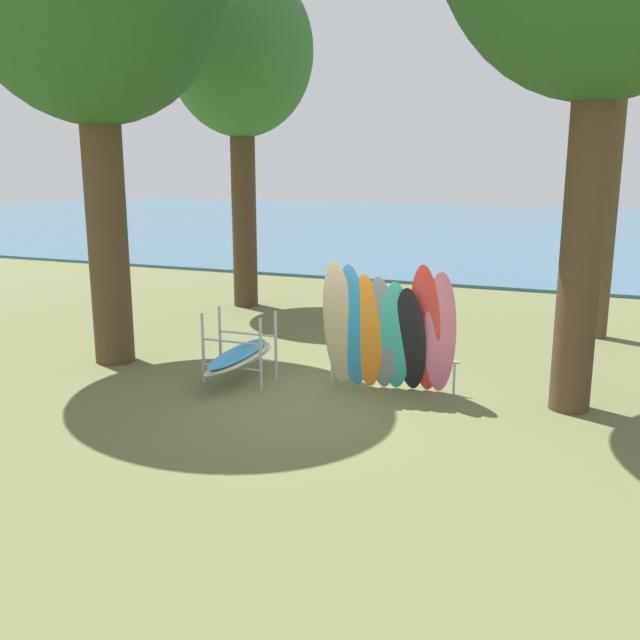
# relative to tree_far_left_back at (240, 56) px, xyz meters

# --- Properties ---
(ground_plane) EXTENTS (80.00, 80.00, 0.00)m
(ground_plane) POSITION_rel_tree_far_left_back_xyz_m (4.72, -6.42, -6.26)
(ground_plane) COLOR #60663D
(lake_water) EXTENTS (80.00, 36.00, 0.10)m
(lake_water) POSITION_rel_tree_far_left_back_xyz_m (4.72, 22.66, -6.21)
(lake_water) COLOR #38607A
(lake_water) RESTS_ON ground
(tree_far_left_back) EXTENTS (3.61, 3.61, 8.48)m
(tree_far_left_back) POSITION_rel_tree_far_left_back_xyz_m (0.00, 0.00, 0.00)
(tree_far_left_back) COLOR #4C3823
(tree_far_left_back) RESTS_ON ground
(leaning_board_pile) EXTENTS (2.26, 0.90, 2.26)m
(leaning_board_pile) POSITION_rel_tree_far_left_back_xyz_m (5.47, -5.60, -5.22)
(leaning_board_pile) COLOR #C6B289
(leaning_board_pile) RESTS_ON ground
(board_storage_rack) EXTENTS (1.15, 2.13, 1.25)m
(board_storage_rack) POSITION_rel_tree_far_left_back_xyz_m (2.93, -5.96, -5.79)
(board_storage_rack) COLOR #9EA0A5
(board_storage_rack) RESTS_ON ground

